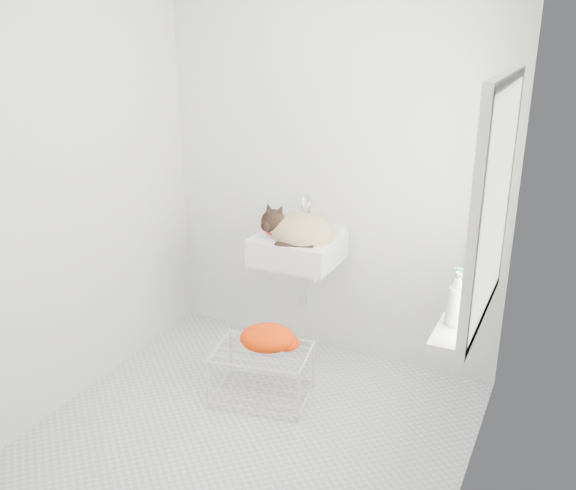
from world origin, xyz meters
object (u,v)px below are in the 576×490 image
at_px(wire_rack, 262,375).
at_px(bottle_a, 455,325).
at_px(sink, 298,236).
at_px(bottle_b, 462,311).
at_px(cat, 299,231).
at_px(bottle_c, 472,292).

bearing_deg(wire_rack, bottle_a, -14.05).
relative_size(sink, bottle_b, 2.38).
bearing_deg(sink, bottle_b, -28.78).
bearing_deg(cat, bottle_c, -20.20).
xyz_separation_m(wire_rack, bottle_a, (1.10, -0.28, 0.70)).
distance_m(bottle_a, bottle_b, 0.15).
relative_size(wire_rack, bottle_a, 2.53).
distance_m(bottle_a, bottle_c, 0.39).
distance_m(cat, bottle_c, 1.15).
xyz_separation_m(bottle_a, bottle_b, (0.00, 0.15, 0.00)).
bearing_deg(cat, wire_rack, -93.69).
distance_m(sink, bottle_b, 1.26).
distance_m(wire_rack, bottle_b, 1.31).
bearing_deg(bottle_a, cat, 145.78).
distance_m(sink, bottle_a, 1.34).
relative_size(bottle_b, bottle_c, 1.27).
xyz_separation_m(sink, bottle_b, (1.10, -0.61, 0.00)).
xyz_separation_m(sink, wire_rack, (0.00, -0.48, -0.70)).
xyz_separation_m(sink, bottle_c, (1.10, -0.37, 0.00)).
xyz_separation_m(wire_rack, bottle_c, (1.10, 0.11, 0.70)).
bearing_deg(cat, bottle_a, -36.49).
bearing_deg(bottle_b, cat, 151.64).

